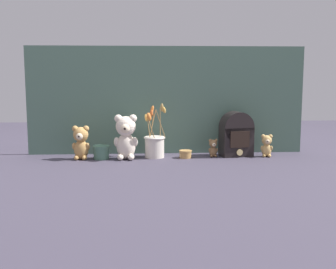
{
  "coord_description": "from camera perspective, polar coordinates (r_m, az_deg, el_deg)",
  "views": [
    {
      "loc": [
        -0.14,
        -2.44,
        0.48
      ],
      "look_at": [
        0.0,
        0.02,
        0.14
      ],
      "focal_mm": 45.0,
      "sensor_mm": 36.0,
      "label": 1
    }
  ],
  "objects": [
    {
      "name": "flower_vase",
      "position": [
        2.5,
        -1.84,
        -1.29
      ],
      "size": [
        0.14,
        0.16,
        0.32
      ],
      "color": "silver",
      "rests_on": "ground"
    },
    {
      "name": "teddy_bear_tiny",
      "position": [
        2.53,
        6.14,
        -1.77
      ],
      "size": [
        0.06,
        0.06,
        0.11
      ],
      "color": "olive",
      "rests_on": "ground"
    },
    {
      "name": "decorative_tin_short",
      "position": [
        2.5,
        2.38,
        -2.66
      ],
      "size": [
        0.07,
        0.07,
        0.05
      ],
      "color": "tan",
      "rests_on": "ground"
    },
    {
      "name": "teddy_bear_large",
      "position": [
        2.45,
        -5.74,
        -0.2
      ],
      "size": [
        0.14,
        0.13,
        0.26
      ],
      "color": "beige",
      "rests_on": "ground"
    },
    {
      "name": "backdrop_wall",
      "position": [
        2.61,
        -0.19,
        4.63
      ],
      "size": [
        1.71,
        0.02,
        0.66
      ],
      "color": "#4C6B5B",
      "rests_on": "ground"
    },
    {
      "name": "ground_plane",
      "position": [
        2.49,
        0.03,
        -3.23
      ],
      "size": [
        4.0,
        4.0,
        0.0
      ],
      "primitive_type": "plane",
      "color": "#3D3847"
    },
    {
      "name": "teddy_bear_medium",
      "position": [
        2.49,
        -11.72,
        -0.98
      ],
      "size": [
        0.11,
        0.1,
        0.2
      ],
      "color": "tan",
      "rests_on": "ground"
    },
    {
      "name": "decorative_tin_tall",
      "position": [
        2.49,
        -9.02,
        -2.38
      ],
      "size": [
        0.1,
        0.1,
        0.08
      ],
      "color": "#47705B",
      "rests_on": "ground"
    },
    {
      "name": "vintage_radio",
      "position": [
        2.57,
        9.24,
        0.04
      ],
      "size": [
        0.2,
        0.14,
        0.27
      ],
      "color": "black",
      "rests_on": "ground"
    },
    {
      "name": "teddy_bear_small",
      "position": [
        2.59,
        13.22,
        -1.41
      ],
      "size": [
        0.07,
        0.07,
        0.14
      ],
      "color": "tan",
      "rests_on": "ground"
    }
  ]
}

